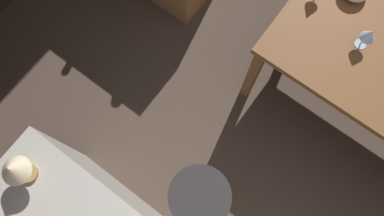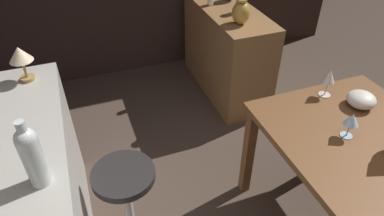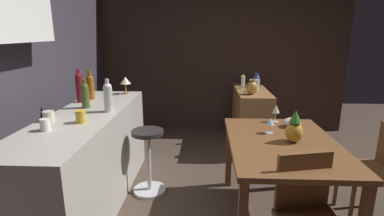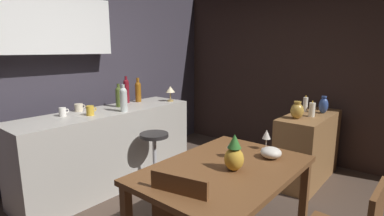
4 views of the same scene
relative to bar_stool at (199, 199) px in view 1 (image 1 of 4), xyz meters
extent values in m
plane|color=#47382D|center=(-0.43, -0.92, -0.36)|extent=(9.00, 9.00, 0.00)
cube|color=brown|center=(0.18, -0.82, -0.01)|extent=(0.06, 0.06, 0.70)
cylinder|color=brown|center=(-0.16, -1.82, -0.14)|extent=(0.04, 0.04, 0.43)
cylinder|color=#262323|center=(0.00, 0.00, 0.29)|extent=(0.32, 0.32, 0.04)
cylinder|color=silver|center=(0.00, 0.00, -0.03)|extent=(0.04, 0.04, 0.63)
cylinder|color=silver|center=(0.00, 0.00, -0.34)|extent=(0.34, 0.34, 0.03)
cylinder|color=silver|center=(-0.22, -1.14, 0.38)|extent=(0.06, 0.06, 0.00)
cylinder|color=silver|center=(-0.22, -1.14, 0.42)|extent=(0.01, 0.01, 0.07)
cone|color=silver|center=(-0.22, -1.14, 0.49)|extent=(0.08, 0.08, 0.06)
cylinder|color=#A58447|center=(0.66, 0.38, 0.55)|extent=(0.08, 0.08, 0.02)
cylinder|color=#A58447|center=(0.66, 0.38, 0.61)|extent=(0.02, 0.02, 0.10)
cone|color=beige|center=(0.66, 0.38, 0.71)|extent=(0.12, 0.12, 0.08)
camera|label=1|loc=(-0.01, 0.08, 2.15)|focal=33.97mm
camera|label=2|loc=(-1.19, 0.08, 1.60)|focal=32.16mm
camera|label=3|loc=(-2.73, -0.57, 1.25)|focal=27.47mm
camera|label=4|loc=(-2.11, -2.31, 1.23)|focal=27.25mm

